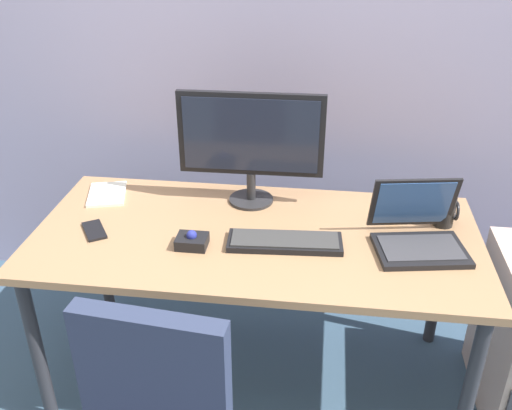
% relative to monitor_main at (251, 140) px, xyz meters
% --- Properties ---
extents(ground_plane, '(8.00, 8.00, 0.00)m').
position_rel_monitor_main_xyz_m(ground_plane, '(0.05, -0.25, -0.98)').
color(ground_plane, '#385268').
extents(back_wall, '(6.00, 0.10, 2.80)m').
position_rel_monitor_main_xyz_m(back_wall, '(0.05, 0.49, 0.42)').
color(back_wall, '#9E98BA').
rests_on(back_wall, ground).
extents(desk, '(1.66, 0.78, 0.72)m').
position_rel_monitor_main_xyz_m(desk, '(0.05, -0.25, -0.34)').
color(desk, '#9F7752').
rests_on(desk, ground).
extents(monitor_main, '(0.57, 0.18, 0.46)m').
position_rel_monitor_main_xyz_m(monitor_main, '(0.00, 0.00, 0.00)').
color(monitor_main, '#262628').
rests_on(monitor_main, desk).
extents(keyboard, '(0.42, 0.16, 0.03)m').
position_rel_monitor_main_xyz_m(keyboard, '(0.16, -0.32, -0.25)').
color(keyboard, black).
rests_on(keyboard, desk).
extents(laptop, '(0.35, 0.33, 0.23)m').
position_rel_monitor_main_xyz_m(laptop, '(0.63, -0.26, -0.21)').
color(laptop, black).
rests_on(laptop, desk).
extents(trackball_mouse, '(0.11, 0.09, 0.07)m').
position_rel_monitor_main_xyz_m(trackball_mouse, '(-0.16, -0.37, -0.24)').
color(trackball_mouse, black).
rests_on(trackball_mouse, desk).
extents(coffee_mug, '(0.09, 0.08, 0.12)m').
position_rel_monitor_main_xyz_m(coffee_mug, '(0.75, -0.09, -0.21)').
color(coffee_mug, black).
rests_on(coffee_mug, desk).
extents(paper_notepad, '(0.20, 0.24, 0.01)m').
position_rel_monitor_main_xyz_m(paper_notepad, '(-0.60, -0.03, -0.26)').
color(paper_notepad, white).
rests_on(paper_notepad, desk).
extents(cell_phone, '(0.13, 0.16, 0.01)m').
position_rel_monitor_main_xyz_m(cell_phone, '(-0.55, -0.31, -0.26)').
color(cell_phone, black).
rests_on(cell_phone, desk).
extents(banana, '(0.09, 0.19, 0.04)m').
position_rel_monitor_main_xyz_m(banana, '(0.54, -0.03, -0.25)').
color(banana, yellow).
rests_on(banana, desk).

